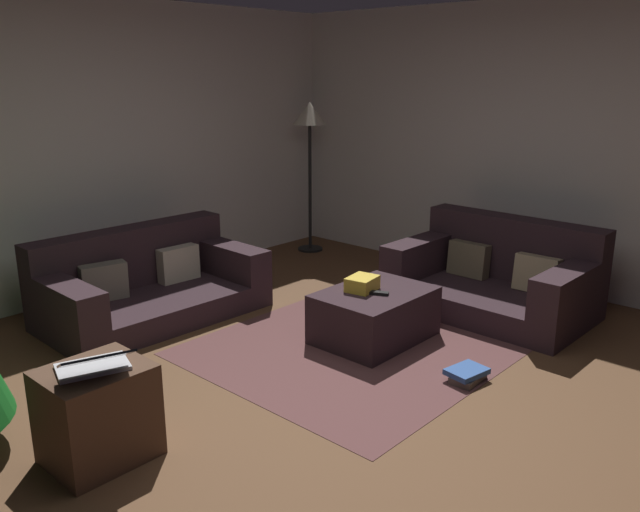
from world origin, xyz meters
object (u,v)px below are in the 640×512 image
at_px(couch_left, 146,285).
at_px(side_table, 98,414).
at_px(ottoman, 374,315).
at_px(gift_box, 362,284).
at_px(couch_right, 497,277).
at_px(laptop, 94,364).
at_px(book_stack, 467,375).
at_px(corner_lamp, 310,125).
at_px(tv_remote, 378,293).

distance_m(couch_left, side_table, 2.13).
xyz_separation_m(ottoman, gift_box, (-0.05, 0.08, 0.24)).
xyz_separation_m(couch_left, side_table, (-1.37, -1.63, -0.00)).
xyz_separation_m(couch_right, laptop, (-3.48, 0.40, 0.29)).
relative_size(ottoman, gift_box, 3.71).
xyz_separation_m(book_stack, corner_lamp, (1.69, 3.01, 1.36)).
bearing_deg(ottoman, gift_box, 120.33).
distance_m(couch_right, ottoman, 1.28).
xyz_separation_m(ottoman, corner_lamp, (1.54, 2.12, 1.21)).
distance_m(book_stack, corner_lamp, 3.71).
height_order(book_stack, corner_lamp, corner_lamp).
distance_m(gift_box, book_stack, 1.05).
xyz_separation_m(couch_left, tv_remote, (0.82, -1.78, 0.13)).
distance_m(laptop, book_stack, 2.35).
distance_m(gift_box, side_table, 2.19).
bearing_deg(gift_box, laptop, -178.59).
bearing_deg(gift_box, book_stack, -95.78).
distance_m(side_table, corner_lamp, 4.44).
bearing_deg(laptop, book_stack, -23.64).
bearing_deg(couch_right, gift_box, 71.28).
bearing_deg(tv_remote, side_table, 150.27).
xyz_separation_m(couch_right, book_stack, (-1.38, -0.53, -0.23)).
height_order(ottoman, laptop, laptop).
bearing_deg(couch_right, laptop, 84.20).
xyz_separation_m(laptop, book_stack, (2.10, -0.92, -0.52)).
height_order(ottoman, book_stack, ottoman).
height_order(ottoman, gift_box, gift_box).
xyz_separation_m(gift_box, corner_lamp, (1.59, 2.03, 0.97)).
xyz_separation_m(couch_right, side_table, (-3.46, 0.45, -0.02)).
bearing_deg(tv_remote, ottoman, 28.00).
bearing_deg(side_table, laptop, -108.71).
bearing_deg(couch_left, side_table, 51.66).
bearing_deg(side_table, gift_box, -0.06).
bearing_deg(book_stack, side_table, 154.88).
relative_size(couch_left, tv_remote, 11.14).
relative_size(couch_right, side_table, 3.09).
bearing_deg(corner_lamp, couch_right, -97.29).
relative_size(ottoman, tv_remote, 5.38).
bearing_deg(gift_box, ottoman, -59.67).
xyz_separation_m(tv_remote, laptop, (-2.21, 0.09, 0.17)).
bearing_deg(couch_right, book_stack, 111.59).
bearing_deg(tv_remote, gift_box, 65.99).
height_order(gift_box, side_table, side_table).
distance_m(couch_right, side_table, 3.49).
relative_size(side_table, laptop, 1.12).
xyz_separation_m(couch_left, gift_box, (0.82, -1.64, 0.17)).
xyz_separation_m(gift_box, tv_remote, (0.00, -0.15, -0.04)).
bearing_deg(corner_lamp, ottoman, -126.12).
xyz_separation_m(ottoman, side_table, (-2.23, 0.09, 0.07)).
height_order(couch_left, book_stack, couch_left).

